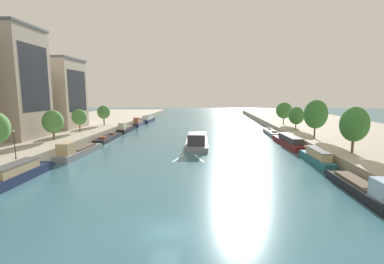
% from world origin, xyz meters
% --- Properties ---
extents(ground_plane, '(400.00, 400.00, 0.00)m').
position_xyz_m(ground_plane, '(0.00, 0.00, 0.00)').
color(ground_plane, '#386B7A').
extents(quay_left, '(36.00, 170.00, 2.04)m').
position_xyz_m(quay_left, '(-41.15, 55.00, 1.02)').
color(quay_left, '#B2A893').
rests_on(quay_left, ground).
extents(quay_right, '(36.00, 170.00, 2.04)m').
position_xyz_m(quay_right, '(41.15, 55.00, 1.02)').
color(quay_right, '#B2A893').
rests_on(quay_right, ground).
extents(barge_midriver, '(5.47, 24.35, 3.29)m').
position_xyz_m(barge_midriver, '(0.89, 40.64, 0.94)').
color(barge_midriver, gray).
rests_on(barge_midriver, ground).
extents(wake_behind_barge, '(5.60, 5.97, 0.03)m').
position_xyz_m(wake_behind_barge, '(0.10, 26.11, 0.01)').
color(wake_behind_barge, '#AAD6E0').
rests_on(wake_behind_barge, ground).
extents(moored_boat_left_near, '(2.53, 12.01, 2.51)m').
position_xyz_m(moored_boat_left_near, '(-21.47, 12.08, 1.05)').
color(moored_boat_left_near, '#1E284C').
rests_on(moored_boat_left_near, ground).
extents(moored_boat_left_end, '(3.31, 14.17, 3.16)m').
position_xyz_m(moored_boat_left_end, '(-20.63, 26.57, 0.93)').
color(moored_boat_left_end, gray).
rests_on(moored_boat_left_end, ground).
extents(moored_boat_left_downstream, '(3.05, 14.65, 2.13)m').
position_xyz_m(moored_boat_left_downstream, '(-21.33, 43.91, 0.54)').
color(moored_boat_left_downstream, black).
rests_on(moored_boat_left_downstream, ground).
extents(moored_boat_left_far, '(2.53, 11.43, 3.15)m').
position_xyz_m(moored_boat_left_far, '(-21.40, 58.23, 0.93)').
color(moored_boat_left_far, black).
rests_on(moored_boat_left_far, ground).
extents(moored_boat_left_second, '(2.48, 12.03, 3.31)m').
position_xyz_m(moored_boat_left_second, '(-21.38, 73.35, 0.97)').
color(moored_boat_left_second, '#1E284C').
rests_on(moored_boat_left_second, ground).
extents(moored_boat_left_midway, '(3.07, 14.09, 2.72)m').
position_xyz_m(moored_boat_left_midway, '(-21.21, 87.65, 1.14)').
color(moored_boat_left_midway, '#1E284C').
rests_on(moored_boat_left_midway, ground).
extents(moored_boat_right_far, '(2.41, 13.33, 3.07)m').
position_xyz_m(moored_boat_right_far, '(21.00, 9.34, 0.91)').
color(moored_boat_right_far, black).
rests_on(moored_boat_right_far, ground).
extents(moored_boat_right_end, '(1.95, 11.54, 2.59)m').
position_xyz_m(moored_boat_right_end, '(21.34, 23.31, 1.08)').
color(moored_boat_right_end, '#23666B').
rests_on(moored_boat_right_end, ground).
extents(moored_boat_right_near, '(3.36, 16.62, 2.46)m').
position_xyz_m(moored_boat_right_near, '(21.34, 38.97, 1.03)').
color(moored_boat_right_near, maroon).
rests_on(moored_boat_right_near, ground).
extents(moored_boat_right_upstream, '(2.39, 13.28, 2.25)m').
position_xyz_m(moored_boat_right_upstream, '(21.21, 55.52, 0.61)').
color(moored_boat_right_upstream, gray).
rests_on(moored_boat_right_upstream, ground).
extents(tree_left_third, '(4.12, 4.12, 6.11)m').
position_xyz_m(tree_left_third, '(-28.34, 32.08, 5.79)').
color(tree_left_third, brown).
rests_on(tree_left_third, quay_left).
extents(tree_left_past_mid, '(3.56, 3.56, 5.68)m').
position_xyz_m(tree_left_past_mid, '(-28.46, 43.67, 5.75)').
color(tree_left_past_mid, brown).
rests_on(tree_left_past_mid, quay_left).
extents(tree_left_far, '(3.74, 3.74, 5.93)m').
position_xyz_m(tree_left_far, '(-28.24, 58.82, 5.91)').
color(tree_left_far, brown).
rests_on(tree_left_far, quay_left).
extents(tree_right_far, '(4.32, 4.32, 7.45)m').
position_xyz_m(tree_right_far, '(26.71, 23.05, 6.67)').
color(tree_right_far, brown).
rests_on(tree_right_far, quay_right).
extents(tree_right_distant, '(4.78, 4.78, 8.20)m').
position_xyz_m(tree_right_distant, '(26.11, 37.29, 7.18)').
color(tree_right_distant, brown).
rests_on(tree_right_distant, quay_right).
extents(tree_right_nearest, '(3.97, 3.97, 6.05)m').
position_xyz_m(tree_right_nearest, '(26.54, 51.17, 5.76)').
color(tree_right_nearest, brown).
rests_on(tree_right_nearest, quay_right).
extents(tree_right_third, '(4.74, 4.74, 6.84)m').
position_xyz_m(tree_right_third, '(26.59, 63.30, 6.37)').
color(tree_right_third, brown).
rests_on(tree_right_third, quay_right).
extents(lamppost_left_bank, '(0.28, 0.28, 4.26)m').
position_xyz_m(lamppost_left_bank, '(-24.50, 15.69, 4.38)').
color(lamppost_left_bank, black).
rests_on(lamppost_left_bank, quay_left).
extents(building_left_corner, '(14.92, 11.83, 23.35)m').
position_xyz_m(building_left_corner, '(-39.85, 34.00, 13.73)').
color(building_left_corner, '#A89989').
rests_on(building_left_corner, quay_left).
extents(building_left_far_end, '(15.41, 12.58, 18.91)m').
position_xyz_m(building_left_far_end, '(-39.85, 51.42, 11.51)').
color(building_left_far_end, '#B2A38E').
rests_on(building_left_far_end, quay_left).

